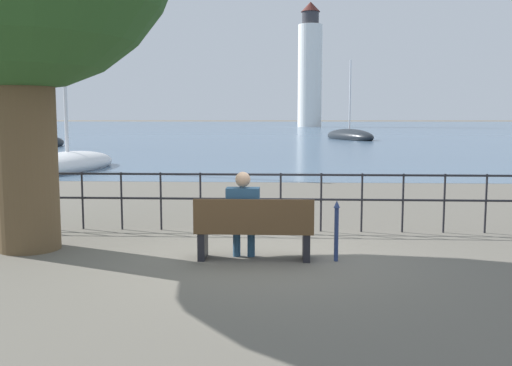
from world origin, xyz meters
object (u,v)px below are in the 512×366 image
Objects in this scene: park_bench at (254,231)px; sailboat_2 at (349,136)px; closed_umbrella at (336,227)px; sailboat_0 at (34,143)px; seated_person_left at (243,211)px; sailboat_1 at (68,164)px; harbor_lighthouse at (310,69)px.

park_bench is 46.65m from sailboat_2.
closed_umbrella is 35.79m from sailboat_0.
sailboat_0 is at bearing 120.56° from closed_umbrella.
sailboat_0 is at bearing 118.74° from seated_person_left.
closed_umbrella is 16.71m from sailboat_1.
harbor_lighthouse is (5.89, 121.50, 12.35)m from park_bench.
harbor_lighthouse is at bearing 94.84° from sailboat_0.
sailboat_1 is at bearing 120.15° from park_bench.
sailboat_2 reaches higher than sailboat_1.
seated_person_left is 15.96m from sailboat_1.
seated_person_left is 0.17× the size of sailboat_1.
harbor_lighthouse reaches higher than seated_person_left.
park_bench is 0.19× the size of sailboat_2.
harbor_lighthouse is at bearing 87.15° from seated_person_left.
sailboat_0 is 94.36m from harbor_lighthouse.
sailboat_1 reaches higher than park_bench.
seated_person_left is at bearing 177.19° from closed_umbrella.
sailboat_0 is (-18.19, 30.82, -0.21)m from closed_umbrella.
park_bench is at bearing -42.06° from sailboat_0.
sailboat_2 is at bearing 83.43° from closed_umbrella.
harbor_lighthouse is (22.92, 90.67, 12.50)m from sailboat_0.
harbor_lighthouse is at bearing 71.34° from sailboat_2.
sailboat_0 is at bearing -165.93° from sailboat_2.
closed_umbrella is 0.03× the size of harbor_lighthouse.
park_bench is 35.21m from sailboat_0.
harbor_lighthouse reaches higher than closed_umbrella.
sailboat_2 is (6.64, 46.12, -0.39)m from seated_person_left.
park_bench is 122.27m from harbor_lighthouse.
sailboat_1 is at bearing -133.40° from sailboat_2.
closed_umbrella is at bearing -50.91° from sailboat_1.
park_bench is 16.10m from sailboat_1.
sailboat_0 reaches higher than sailboat_1.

